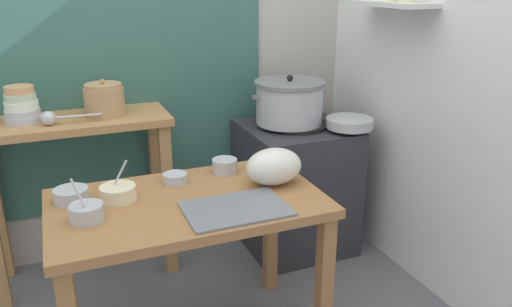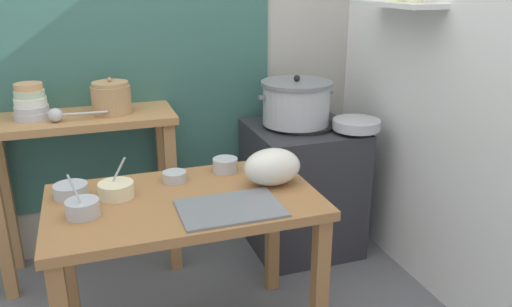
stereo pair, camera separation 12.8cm
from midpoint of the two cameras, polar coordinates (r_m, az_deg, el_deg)
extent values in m
cube|color=#B2ADA3|center=(2.96, -14.53, 13.43)|extent=(4.40, 0.10, 2.60)
cube|color=#38665B|center=(2.87, -19.50, 13.80)|extent=(1.90, 0.02, 2.10)
cube|color=white|center=(2.66, 18.41, 12.46)|extent=(0.10, 3.20, 2.60)
cube|color=silver|center=(2.72, 13.44, 16.21)|extent=(0.20, 0.56, 0.02)
cube|color=#9E6B3D|center=(2.10, -9.54, -5.64)|extent=(1.10, 0.66, 0.04)
cube|color=#9E6B3D|center=(2.20, 6.02, -14.99)|extent=(0.06, 0.06, 0.68)
cube|color=#9E6B3D|center=(2.48, -22.19, -12.17)|extent=(0.06, 0.06, 0.68)
cube|color=#9E6B3D|center=(2.63, 0.23, -8.67)|extent=(0.06, 0.06, 0.68)
cube|color=#B27F4C|center=(2.74, -21.36, 3.30)|extent=(0.96, 0.40, 0.04)
cube|color=#B27F4C|center=(2.79, -11.26, -5.33)|extent=(0.06, 0.06, 0.86)
cube|color=#B27F4C|center=(3.06, -12.39, -3.12)|extent=(0.06, 0.06, 0.86)
cube|color=#2D2D33|center=(3.04, 3.24, -3.79)|extent=(0.60, 0.60, 0.76)
cylinder|color=black|center=(2.91, 3.38, 3.27)|extent=(0.36, 0.36, 0.02)
cylinder|color=black|center=(2.72, 3.73, -5.16)|extent=(0.04, 0.02, 0.04)
cylinder|color=#B7BABF|center=(2.88, 2.53, 5.63)|extent=(0.38, 0.38, 0.22)
cylinder|color=slate|center=(2.86, 2.57, 8.02)|extent=(0.40, 0.40, 0.02)
sphere|color=black|center=(2.85, 2.58, 8.57)|extent=(0.04, 0.04, 0.04)
cube|color=slate|center=(2.79, -1.35, 6.37)|extent=(0.04, 0.02, 0.02)
cube|color=slate|center=(2.96, 6.23, 7.03)|extent=(0.04, 0.02, 0.02)
cylinder|color=tan|center=(2.72, -18.11, 5.61)|extent=(0.20, 0.20, 0.15)
cylinder|color=tan|center=(2.71, -18.30, 7.32)|extent=(0.19, 0.19, 0.02)
sphere|color=tan|center=(2.70, -18.35, 7.77)|extent=(0.02, 0.02, 0.02)
cylinder|color=#B7BABF|center=(2.76, -26.10, 3.56)|extent=(0.18, 0.18, 0.04)
cylinder|color=#B7BABF|center=(2.75, -26.20, 4.23)|extent=(0.17, 0.17, 0.03)
cylinder|color=silver|center=(2.74, -26.31, 4.96)|extent=(0.16, 0.16, 0.04)
cylinder|color=#B7D1AD|center=(2.73, -26.44, 5.77)|extent=(0.15, 0.15, 0.04)
cylinder|color=tan|center=(2.73, -26.55, 6.50)|extent=(0.14, 0.14, 0.03)
sphere|color=#B7BABF|center=(2.64, -23.79, 3.66)|extent=(0.07, 0.07, 0.07)
cylinder|color=#B7BABF|center=(2.64, -20.74, 4.01)|extent=(0.21, 0.02, 0.01)
cube|color=slate|center=(1.97, -4.18, -6.29)|extent=(0.40, 0.28, 0.01)
ellipsoid|color=silver|center=(2.18, 0.35, -1.50)|extent=(0.25, 0.18, 0.16)
cylinder|color=#B7BABF|center=(2.85, 9.32, 3.45)|extent=(0.26, 0.26, 0.05)
cylinder|color=beige|center=(2.13, -17.06, -4.35)|extent=(0.14, 0.14, 0.06)
cylinder|color=beige|center=(2.12, -17.13, -3.72)|extent=(0.12, 0.12, 0.01)
cylinder|color=#B7BABF|center=(2.13, -17.19, -2.88)|extent=(0.10, 0.02, 0.16)
cylinder|color=#B7BABF|center=(2.34, -5.13, -1.40)|extent=(0.12, 0.12, 0.06)
cylinder|color=#BFB28C|center=(2.33, -5.15, -0.80)|extent=(0.10, 0.10, 0.01)
cylinder|color=#B7BABF|center=(2.00, -20.44, -6.38)|extent=(0.13, 0.13, 0.06)
cylinder|color=#337238|center=(1.98, -20.53, -5.71)|extent=(0.11, 0.11, 0.01)
cylinder|color=#B7BABF|center=(1.96, -20.93, -5.11)|extent=(0.07, 0.07, 0.17)
cylinder|color=#B7BABF|center=(2.18, -21.84, -4.43)|extent=(0.14, 0.14, 0.05)
cylinder|color=#BFB28C|center=(2.18, -21.91, -3.91)|extent=(0.12, 0.12, 0.01)
cylinder|color=#B7BABF|center=(2.25, -10.78, -2.81)|extent=(0.11, 0.11, 0.04)
cylinder|color=beige|center=(2.24, -10.80, -2.43)|extent=(0.09, 0.09, 0.01)
camera|label=1|loc=(0.06, -91.60, -0.57)|focal=35.25mm
camera|label=2|loc=(0.06, 88.40, 0.57)|focal=35.25mm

